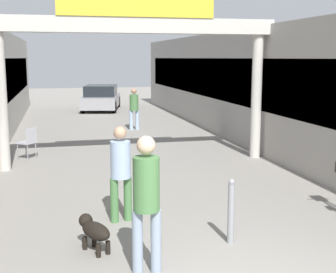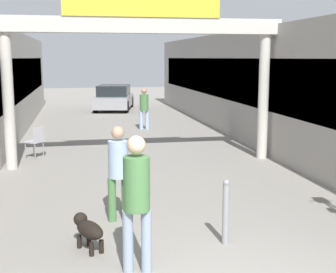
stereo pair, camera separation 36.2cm
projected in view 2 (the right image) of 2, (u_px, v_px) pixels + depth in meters
storefront_right at (275, 85)px, 16.26m from camera, size 3.00×26.00×3.67m
arcade_sign_gateway at (142, 42)px, 11.93m from camera, size 7.40×0.47×4.42m
pedestrian_with_dog at (137, 195)px, 5.95m from camera, size 0.40×0.39×1.82m
pedestrian_companion at (118, 167)px, 7.92m from camera, size 0.40×0.39×1.64m
pedestrian_carrying_crate at (144, 106)px, 18.13m from camera, size 0.39×0.36×1.61m
dog_on_leash at (88, 229)px, 6.81m from camera, size 0.53×0.71×0.50m
bollard_post_metal at (226, 211)px, 6.97m from camera, size 0.10×0.10×1.00m
cafe_chair_aluminium_nearer at (36, 139)px, 12.96m from camera, size 0.56×0.56×0.89m
parked_car_silver at (114, 98)px, 25.13m from camera, size 2.50×4.27×1.33m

